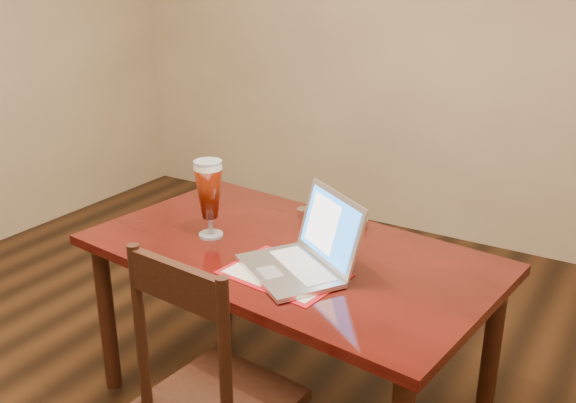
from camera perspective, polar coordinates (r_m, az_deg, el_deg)
The scene contains 2 objects.
dining_table at distance 2.39m, azimuth -0.19°, elevation -5.79°, with size 1.58×1.00×1.00m.
dining_chair at distance 2.05m, azimuth -6.59°, elevation -16.95°, with size 0.44×0.42×0.96m.
Camera 1 is at (1.33, -1.35, 1.69)m, focal length 40.00 mm.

